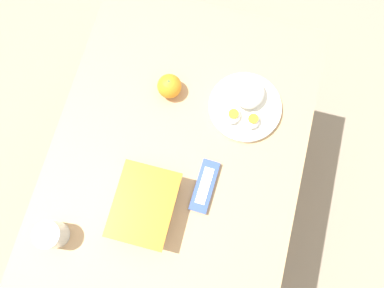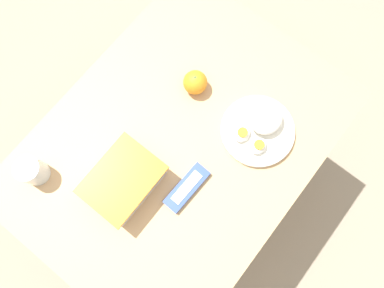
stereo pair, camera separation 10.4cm
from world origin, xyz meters
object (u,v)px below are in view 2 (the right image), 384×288
(orange_fruit, at_px, (195,82))
(rice_plate, at_px, (260,128))
(drinking_glass, at_px, (32,171))
(food_container, at_px, (125,182))
(candy_bar, at_px, (187,188))

(orange_fruit, relative_size, rice_plate, 0.33)
(rice_plate, relative_size, drinking_glass, 2.54)
(food_container, xyz_separation_m, orange_fruit, (0.35, 0.03, -0.00))
(orange_fruit, distance_m, drinking_glass, 0.52)
(rice_plate, bearing_deg, orange_fruit, 92.30)
(food_container, bearing_deg, orange_fruit, 4.89)
(food_container, relative_size, rice_plate, 0.96)
(food_container, distance_m, orange_fruit, 0.35)
(orange_fruit, bearing_deg, candy_bar, -146.16)
(rice_plate, bearing_deg, candy_bar, 167.55)
(candy_bar, xyz_separation_m, drinking_glass, (-0.23, 0.36, 0.03))
(food_container, bearing_deg, drinking_glass, 121.72)
(orange_fruit, bearing_deg, rice_plate, -87.70)
(rice_plate, bearing_deg, drinking_glass, 139.85)
(food_container, distance_m, drinking_glass, 0.25)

